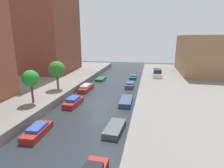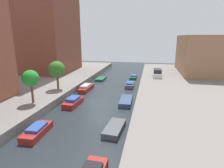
% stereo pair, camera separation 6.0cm
% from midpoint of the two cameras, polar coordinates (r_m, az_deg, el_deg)
% --- Properties ---
extents(ground_plane, '(84.00, 84.00, 0.00)m').
position_cam_midpoint_polar(ground_plane, '(24.92, -4.02, -5.89)').
color(ground_plane, '#232B30').
extents(quay_left, '(20.00, 64.00, 1.00)m').
position_cam_midpoint_polar(quay_left, '(32.14, -30.74, -2.31)').
color(quay_left, gray).
rests_on(quay_left, ground_plane).
extents(quay_right, '(20.00, 64.00, 1.00)m').
position_cam_midpoint_polar(quay_right, '(25.34, 30.92, -6.46)').
color(quay_right, gray).
rests_on(quay_right, ground_plane).
extents(apartment_tower_far, '(10.00, 12.94, 25.44)m').
position_cam_midpoint_polar(apartment_tower_far, '(44.74, -19.63, 20.22)').
color(apartment_tower_far, brown).
rests_on(apartment_tower_far, quay_left).
extents(low_block_right, '(10.00, 15.32, 8.06)m').
position_cam_midpoint_polar(low_block_right, '(44.76, 27.06, 8.29)').
color(low_block_right, '#9E704C').
rests_on(low_block_right, quay_right).
extents(street_tree_2, '(1.94, 1.94, 3.98)m').
position_cam_midpoint_polar(street_tree_2, '(23.23, -24.13, 1.55)').
color(street_tree_2, brown).
rests_on(street_tree_2, quay_left).
extents(street_tree_3, '(2.40, 2.40, 4.24)m').
position_cam_midpoint_polar(street_tree_3, '(28.35, -16.89, 4.43)').
color(street_tree_3, brown).
rests_on(street_tree_3, quay_left).
extents(parked_car, '(1.78, 4.75, 1.55)m').
position_cam_midpoint_polar(parked_car, '(37.47, 14.06, 3.27)').
color(parked_car, beige).
rests_on(parked_car, quay_right).
extents(moored_boat_left_1, '(1.57, 3.56, 0.89)m').
position_cam_midpoint_polar(moored_boat_left_1, '(18.39, -22.41, -13.46)').
color(moored_boat_left_1, maroon).
rests_on(moored_boat_left_1, ground_plane).
extents(moored_boat_left_2, '(1.63, 3.58, 1.08)m').
position_cam_midpoint_polar(moored_boat_left_2, '(24.35, -12.03, -5.53)').
color(moored_boat_left_2, maroon).
rests_on(moored_boat_left_2, ground_plane).
extents(moored_boat_left_3, '(1.44, 4.41, 1.00)m').
position_cam_midpoint_polar(moored_boat_left_3, '(30.73, -8.05, -1.19)').
color(moored_boat_left_3, maroon).
rests_on(moored_boat_left_3, ground_plane).
extents(moored_boat_left_4, '(1.64, 3.46, 0.45)m').
position_cam_midpoint_polar(moored_boat_left_4, '(37.89, -3.48, 1.62)').
color(moored_boat_left_4, '#195638').
rests_on(moored_boat_left_4, ground_plane).
extents(moored_boat_right_2, '(1.77, 3.56, 0.57)m').
position_cam_midpoint_polar(moored_boat_right_2, '(17.70, 0.87, -13.79)').
color(moored_boat_right_2, '#4C5156').
rests_on(moored_boat_right_2, ground_plane).
extents(moored_boat_right_3, '(1.64, 4.02, 0.62)m').
position_cam_midpoint_polar(moored_boat_right_3, '(24.61, 4.48, -5.40)').
color(moored_boat_right_3, '#33476B').
rests_on(moored_boat_right_3, ground_plane).
extents(moored_boat_right_4, '(1.52, 3.71, 0.96)m').
position_cam_midpoint_polar(moored_boat_right_4, '(32.59, 5.66, -0.22)').
color(moored_boat_right_4, '#4C5156').
rests_on(moored_boat_right_4, ground_plane).
extents(moored_boat_right_5, '(1.37, 3.28, 0.72)m').
position_cam_midpoint_polar(moored_boat_right_5, '(39.60, 6.79, 2.23)').
color(moored_boat_right_5, '#195638').
rests_on(moored_boat_right_5, ground_plane).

